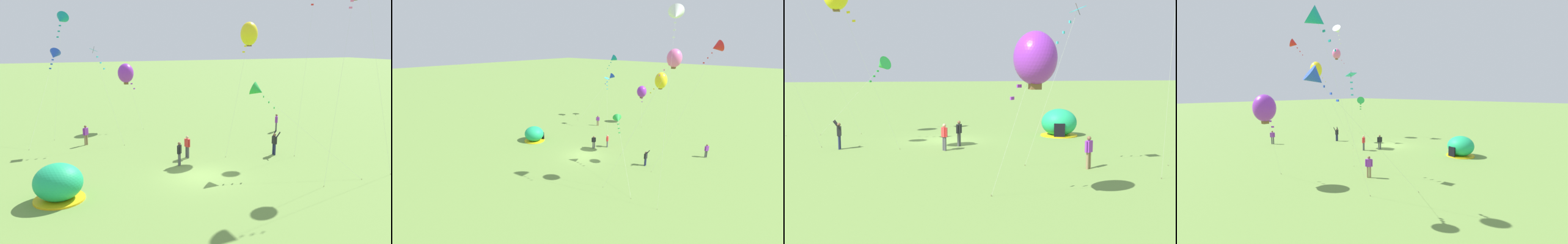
# 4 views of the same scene
# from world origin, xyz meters

# --- Properties ---
(ground_plane) EXTENTS (300.00, 300.00, 0.00)m
(ground_plane) POSITION_xyz_m (0.00, 0.00, 0.00)
(ground_plane) COLOR olive
(popup_tent) EXTENTS (2.81, 2.81, 2.10)m
(popup_tent) POSITION_xyz_m (-8.79, -0.68, 1.00)
(popup_tent) COLOR #1EAD6B
(popup_tent) RESTS_ON ground
(person_arms_raised) EXTENTS (0.47, 0.68, 1.89)m
(person_arms_raised) POSITION_xyz_m (7.15, 2.49, 1.00)
(person_arms_raised) COLOR #1E2347
(person_arms_raised) RESTS_ON ground
(person_strolling) EXTENTS (0.38, 0.54, 1.72)m
(person_strolling) POSITION_xyz_m (0.54, 4.16, 0.96)
(person_strolling) COLOR #4C4C51
(person_strolling) RESTS_ON ground
(person_with_toddler) EXTENTS (0.49, 0.42, 1.72)m
(person_with_toddler) POSITION_xyz_m (-6.27, 10.75, 0.96)
(person_with_toddler) COLOR #8C7251
(person_with_toddler) RESTS_ON ground
(person_near_tent) EXTENTS (0.41, 0.51, 1.72)m
(person_near_tent) POSITION_xyz_m (-0.59, 2.67, 0.96)
(person_near_tent) COLOR #4C4C51
(person_near_tent) RESTS_ON ground
(kite_purple) EXTENTS (2.07, 2.54, 6.53)m
(kite_purple) POSITION_xyz_m (-1.56, 16.60, 5.55)
(kite_purple) COLOR silver
(kite_purple) RESTS_ON ground
(kite_green) EXTENTS (5.73, 5.63, 6.01)m
(kite_green) POSITION_xyz_m (4.40, 0.63, 5.41)
(kite_green) COLOR silver
(kite_green) RESTS_ON ground
(kite_cyan) EXTENTS (2.26, 2.47, 8.29)m
(kite_cyan) POSITION_xyz_m (-5.00, 11.34, 7.53)
(kite_cyan) COLOR silver
(kite_cyan) RESTS_ON ground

